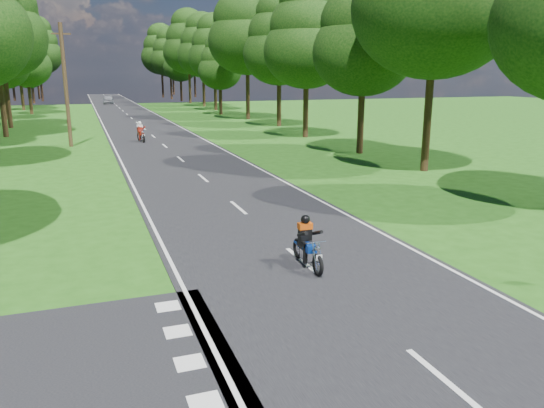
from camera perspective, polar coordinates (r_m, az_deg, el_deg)
name	(u,v)px	position (r m, az deg, el deg)	size (l,w,h in m)	color
ground	(335,289)	(12.51, 6.75, -9.04)	(160.00, 160.00, 0.00)	#205112
main_road	(132,118)	(60.70, -14.87, 8.91)	(7.00, 140.00, 0.02)	black
road_markings	(132,119)	(58.83, -14.83, 8.78)	(7.40, 140.00, 0.01)	silver
treeline	(132,44)	(70.74, -14.87, 16.26)	(40.00, 115.35, 14.78)	black
telegraph_pole	(66,85)	(38.30, -21.32, 11.84)	(1.20, 0.26, 8.00)	#382616
rider_near_blue	(308,242)	(13.54, 3.86, -4.06)	(0.53, 1.60, 1.34)	#0D3496
rider_far_red	(141,132)	(39.61, -13.95, 7.57)	(0.58, 1.73, 1.44)	#AD210D
distant_car	(108,99)	(89.73, -17.20, 10.69)	(1.62, 4.01, 1.37)	#A9ABB0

